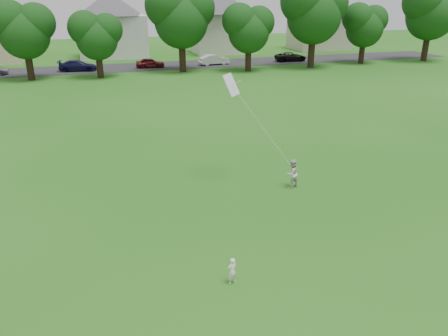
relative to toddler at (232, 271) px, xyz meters
name	(u,v)px	position (x,y,z in m)	size (l,w,h in m)	color
ground	(208,252)	(-0.28, 1.92, -0.46)	(160.00, 160.00, 0.00)	#1F5A14
street	(120,68)	(-0.28, 43.92, -0.45)	(90.00, 7.00, 0.01)	#2D2D30
toddler	(232,271)	(0.00, 0.00, 0.00)	(0.33, 0.22, 0.92)	white
older_boy	(292,173)	(4.89, 6.17, 0.23)	(0.67, 0.52, 1.38)	silver
kite	(262,127)	(3.68, 7.05, 2.35)	(1.75, 1.43, 4.72)	white
tree_row	(143,16)	(2.33, 38.43, 5.70)	(81.14, 8.28, 10.38)	black
parked_cars	(83,65)	(-4.42, 42.92, 0.15)	(57.14, 2.23, 1.28)	black
house_row	(103,19)	(-1.38, 53.92, 4.59)	(76.62, 13.11, 10.25)	silver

